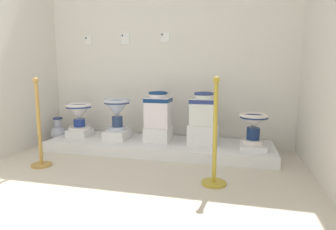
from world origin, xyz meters
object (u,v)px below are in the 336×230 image
antique_toilet_squat_floral (254,123)px  stanchion_post_near_right (215,150)px  plinth_block_leftmost (118,134)px  info_placard_second (125,39)px  plinth_block_squat_floral (253,146)px  info_placard_third (165,37)px  antique_toilet_tall_cobalt (79,113)px  plinth_block_central_ornate (158,134)px  stanchion_post_near_left (40,137)px  antique_toilet_leftmost (117,109)px  plinth_block_broad_patterned (203,134)px  info_placard_first (88,40)px  plinth_block_tall_cobalt (80,133)px  decorative_vase_corner (58,132)px  antique_toilet_central_ornate (158,109)px  antique_toilet_broad_patterned (204,108)px

antique_toilet_squat_floral → stanchion_post_near_right: size_ratio=0.37×
plinth_block_leftmost → info_placard_second: (-0.03, 0.42, 1.33)m
plinth_block_squat_floral → info_placard_third: (-1.22, 0.46, 1.37)m
antique_toilet_tall_cobalt → stanchion_post_near_right: 2.23m
plinth_block_central_ornate → stanchion_post_near_left: 1.44m
antique_toilet_tall_cobalt → antique_toilet_leftmost: size_ratio=0.89×
antique_toilet_leftmost → info_placard_third: (0.57, 0.42, 0.98)m
antique_toilet_leftmost → plinth_block_central_ornate: antique_toilet_leftmost is taller
plinth_block_broad_patterned → antique_toilet_squat_floral: (0.61, -0.06, 0.18)m
antique_toilet_squat_floral → plinth_block_leftmost: bearing=178.6°
info_placard_first → info_placard_third: 1.19m
plinth_block_tall_cobalt → info_placard_third: size_ratio=2.31×
plinth_block_leftmost → decorative_vase_corner: size_ratio=0.98×
antique_toilet_central_ornate → plinth_block_squat_floral: bearing=-3.0°
antique_toilet_central_ornate → plinth_block_tall_cobalt: bearing=179.7°
plinth_block_tall_cobalt → plinth_block_squat_floral: size_ratio=0.77×
plinth_block_leftmost → plinth_block_central_ornate: (0.58, 0.02, 0.03)m
info_placard_first → decorative_vase_corner: (-0.37, -0.33, -1.36)m
antique_toilet_tall_cobalt → antique_toilet_squat_floral: antique_toilet_tall_cobalt is taller
antique_toilet_central_ornate → stanchion_post_near_left: size_ratio=0.47×
plinth_block_leftmost → antique_toilet_squat_floral: (1.79, -0.04, 0.24)m
antique_toilet_central_ornate → info_placard_second: size_ratio=2.94×
plinth_block_leftmost → info_placard_third: info_placard_third is taller
antique_toilet_tall_cobalt → plinth_block_broad_patterned: size_ratio=1.00×
plinth_block_squat_floral → stanchion_post_near_left: size_ratio=0.40×
antique_toilet_tall_cobalt → antique_toilet_squat_floral: bearing=-1.7°
antique_toilet_broad_patterned → stanchion_post_near_right: 1.04m
plinth_block_broad_patterned → decorative_vase_corner: 2.17m
plinth_block_tall_cobalt → decorative_vase_corner: 0.40m
info_placard_third → plinth_block_squat_floral: bearing=-20.7°
antique_toilet_central_ornate → antique_toilet_squat_floral: size_ratio=1.26×
plinth_block_tall_cobalt → decorative_vase_corner: decorative_vase_corner is taller
plinth_block_broad_patterned → info_placard_first: 2.23m
antique_toilet_leftmost → antique_toilet_squat_floral: 1.79m
plinth_block_squat_floral → stanchion_post_near_left: stanchion_post_near_left is taller
plinth_block_tall_cobalt → antique_toilet_squat_floral: (2.39, -0.07, 0.25)m
plinth_block_squat_floral → info_placard_first: 2.81m
plinth_block_broad_patterned → info_placard_second: size_ratio=2.34×
plinth_block_broad_patterned → antique_toilet_squat_floral: antique_toilet_squat_floral is taller
plinth_block_tall_cobalt → antique_toilet_squat_floral: 2.40m
antique_toilet_leftmost → info_placard_third: size_ratio=3.17×
antique_toilet_central_ornate → antique_toilet_tall_cobalt: bearing=179.7°
plinth_block_central_ornate → plinth_block_leftmost: bearing=-178.1°
info_placard_third → info_placard_first: bearing=-180.0°
plinth_block_central_ornate → stanchion_post_near_right: bearing=-50.2°
antique_toilet_tall_cobalt → plinth_block_squat_floral: 2.41m
decorative_vase_corner → stanchion_post_near_left: size_ratio=0.38×
antique_toilet_leftmost → antique_toilet_squat_floral: (1.79, -0.04, -0.11)m
antique_toilet_squat_floral → stanchion_post_near_left: (-2.31, -0.86, -0.11)m
antique_toilet_central_ornate → stanchion_post_near_right: size_ratio=0.46×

